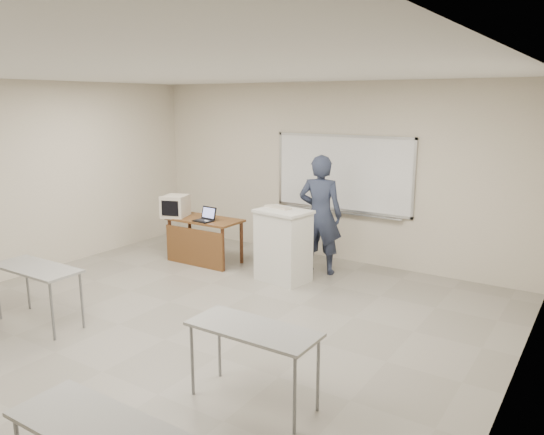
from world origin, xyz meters
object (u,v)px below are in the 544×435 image
Objects in this scene: instructor_desk at (201,233)px; presenter at (320,215)px; podium at (283,245)px; laptop at (205,218)px; mouse at (206,221)px; keyboard at (278,207)px; crt_monitor at (175,206)px; whiteboard at (343,174)px.

instructor_desk is 2.05m from presenter.
podium reaches higher than laptop.
laptop reaches higher than mouse.
mouse is 0.21× the size of keyboard.
podium is at bearing -17.06° from keyboard.
laptop is (-1.50, -0.03, 0.25)m from podium.
presenter is at bearing 16.83° from mouse.
laptop is 0.16× the size of presenter.
crt_monitor is at bearing -171.37° from podium.
keyboard reaches higher than laptop.
mouse is 1.32m from keyboard.
whiteboard is at bearing 37.83° from instructor_desk.
crt_monitor is (-2.17, -0.02, 0.38)m from podium.
laptop is (0.12, -0.02, 0.29)m from instructor_desk.
podium is at bearing -2.67° from mouse.
instructor_desk is 4.15× the size of laptop.
mouse is at bearing -36.82° from laptop.
whiteboard is 5.60× the size of keyboard.
whiteboard reaches higher than mouse.
keyboard is 0.73m from presenter.
presenter is (0.03, -0.83, -0.54)m from whiteboard.
presenter is at bearing 63.35° from keyboard.
presenter reaches higher than mouse.
podium is (1.62, 0.01, 0.04)m from instructor_desk.
presenter reaches higher than podium.
keyboard reaches higher than podium.
whiteboard is 8.18× the size of laptop.
crt_monitor is at bearing 167.55° from mouse.
whiteboard is 2.40m from mouse.
crt_monitor reaches higher than instructor_desk.
whiteboard reaches higher than laptop.
instructor_desk is at bearing -165.54° from keyboard.
podium is 2.20m from crt_monitor.
presenter is at bearing 74.18° from podium.
keyboard is (2.02, 0.10, 0.18)m from crt_monitor.
podium is (-0.25, -1.47, -0.93)m from whiteboard.
laptop is (-1.75, -1.49, -0.68)m from whiteboard.
keyboard is at bearing 2.99° from instructor_desk.
whiteboard is 1.49m from keyboard.
laptop is 1.91m from presenter.
mouse is at bearing 9.30° from presenter.
whiteboard is 1.97× the size of instructor_desk.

